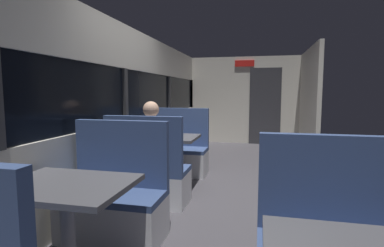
{
  "coord_description": "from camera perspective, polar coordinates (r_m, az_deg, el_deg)",
  "views": [
    {
      "loc": [
        0.42,
        -3.86,
        1.37
      ],
      "look_at": [
        -0.58,
        0.5,
        0.9
      ],
      "focal_mm": 27.78,
      "sensor_mm": 36.0,
      "label": 1
    }
  ],
  "objects": [
    {
      "name": "ground_plane",
      "position": [
        4.12,
        6.51,
        -13.59
      ],
      "size": [
        3.3,
        9.2,
        0.02
      ],
      "primitive_type": "cube",
      "color": "#423F44"
    },
    {
      "name": "bench_near_window_facing_entry",
      "position": [
        2.99,
        -14.61,
        -14.63
      ],
      "size": [
        0.95,
        0.5,
        1.1
      ],
      "color": "silver",
      "rests_on": "ground_plane"
    },
    {
      "name": "dining_table_near_window",
      "position": [
        2.32,
        -22.99,
        -12.85
      ],
      "size": [
        0.9,
        0.7,
        0.74
      ],
      "color": "#9E9EA3",
      "rests_on": "ground_plane"
    },
    {
      "name": "dining_table_mid_window",
      "position": [
        4.32,
        -5.01,
        -3.75
      ],
      "size": [
        0.9,
        0.7,
        0.74
      ],
      "color": "#9E9EA3",
      "rests_on": "ground_plane"
    },
    {
      "name": "carriage_aisle_panel_right",
      "position": [
        6.94,
        21.49,
        3.8
      ],
      "size": [
        0.08,
        2.4,
        2.3
      ],
      "primitive_type": "cube",
      "color": "beige",
      "rests_on": "ground_plane"
    },
    {
      "name": "carriage_end_bulkhead",
      "position": [
        8.07,
        10.36,
        4.29
      ],
      "size": [
        2.9,
        0.11,
        2.3
      ],
      "color": "beige",
      "rests_on": "ground_plane"
    },
    {
      "name": "bench_mid_window_facing_end",
      "position": [
        3.75,
        -8.31,
        -10.21
      ],
      "size": [
        0.95,
        0.5,
        1.1
      ],
      "color": "silver",
      "rests_on": "ground_plane"
    },
    {
      "name": "carriage_window_panel_left",
      "position": [
        4.3,
        -12.93,
        2.37
      ],
      "size": [
        0.09,
        8.48,
        2.3
      ],
      "color": "beige",
      "rests_on": "ground_plane"
    },
    {
      "name": "bench_mid_window_facing_entry",
      "position": [
        5.04,
        -2.52,
        -5.92
      ],
      "size": [
        0.95,
        0.5,
        1.1
      ],
      "color": "silver",
      "rests_on": "ground_plane"
    },
    {
      "name": "seated_passenger",
      "position": [
        3.76,
        -7.95,
        -6.85
      ],
      "size": [
        0.47,
        0.55,
        1.26
      ],
      "color": "#26262D",
      "rests_on": "ground_plane"
    }
  ]
}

